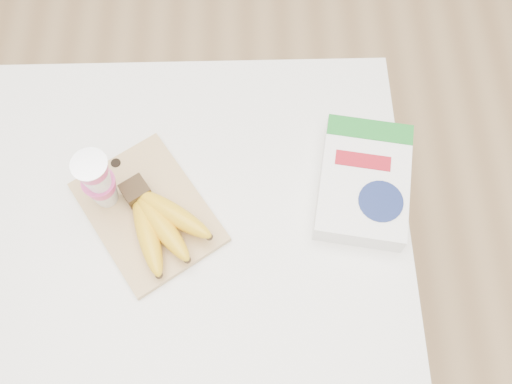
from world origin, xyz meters
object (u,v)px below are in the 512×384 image
cutting_board (148,212)px  yogurt_stack (98,181)px  table (170,264)px  cereal_box (364,181)px  bananas (159,222)px

cutting_board → yogurt_stack: size_ratio=1.83×
table → cereal_box: (0.43, 0.03, 0.42)m
bananas → cereal_box: bearing=11.5°
cutting_board → cereal_box: (0.42, 0.05, 0.02)m
cereal_box → table: bearing=-165.4°
bananas → yogurt_stack: bearing=149.6°
table → cutting_board: (0.01, -0.01, 0.39)m
bananas → cereal_box: bananas is taller
bananas → yogurt_stack: 0.13m
cutting_board → bananas: (0.03, -0.03, 0.03)m
cutting_board → yogurt_stack: 0.12m
table → yogurt_stack: 0.49m
table → bananas: bananas is taller
bananas → cereal_box: size_ratio=0.76×
cutting_board → bananas: 0.05m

